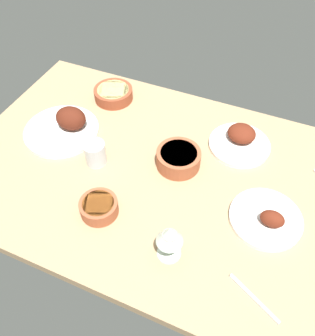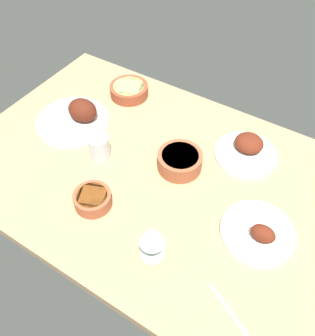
{
  "view_description": "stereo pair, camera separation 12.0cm",
  "coord_description": "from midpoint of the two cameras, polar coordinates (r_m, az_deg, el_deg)",
  "views": [
    {
      "loc": [
        30.73,
        -71.52,
        97.27
      ],
      "look_at": [
        0.0,
        0.0,
        6.0
      ],
      "focal_mm": 37.46,
      "sensor_mm": 36.0,
      "label": 1
    },
    {
      "loc": [
        41.34,
        -65.95,
        97.27
      ],
      "look_at": [
        0.0,
        0.0,
        6.0
      ],
      "focal_mm": 37.46,
      "sensor_mm": 36.0,
      "label": 2
    }
  ],
  "objects": [
    {
      "name": "dining_table",
      "position": [
        1.23,
        -2.79,
        -1.37
      ],
      "size": [
        140.0,
        90.0,
        4.0
      ],
      "primitive_type": "cube",
      "color": "tan",
      "rests_on": "ground"
    },
    {
      "name": "water_tumbler",
      "position": [
        1.24,
        -12.84,
        2.2
      ],
      "size": [
        7.5,
        7.5,
        8.59
      ],
      "primitive_type": "cylinder",
      "color": "silver",
      "rests_on": "dining_table"
    },
    {
      "name": "plate_center_main",
      "position": [
        1.31,
        10.79,
        4.34
      ],
      "size": [
        22.36,
        22.36,
        7.3
      ],
      "color": "white",
      "rests_on": "dining_table"
    },
    {
      "name": "spoon_loose",
      "position": [
        1.01,
        11.95,
        -20.25
      ],
      "size": [
        15.29,
        8.36,
        0.8
      ],
      "primitive_type": "cube",
      "rotation": [
        0.0,
        0.0,
        2.67
      ],
      "color": "silver",
      "rests_on": "dining_table"
    },
    {
      "name": "plate_far_side",
      "position": [
        1.12,
        14.46,
        -8.17
      ],
      "size": [
        22.48,
        22.48,
        6.64
      ],
      "color": "white",
      "rests_on": "dining_table"
    },
    {
      "name": "bowl_potatoes",
      "position": [
        1.5,
        -9.5,
        11.77
      ],
      "size": [
        15.96,
        15.96,
        4.79
      ],
      "color": "brown",
      "rests_on": "dining_table"
    },
    {
      "name": "wine_glass",
      "position": [
        0.95,
        -1.65,
        -11.28
      ],
      "size": [
        7.6,
        7.6,
        14.0
      ],
      "color": "silver",
      "rests_on": "dining_table"
    },
    {
      "name": "bowl_soup",
      "position": [
        1.12,
        -12.58,
        -6.38
      ],
      "size": [
        12.03,
        12.03,
        4.9
      ],
      "color": "#A35133",
      "rests_on": "dining_table"
    },
    {
      "name": "bowl_pasta",
      "position": [
        1.21,
        0.6,
        1.46
      ],
      "size": [
        15.42,
        15.42,
        6.23
      ],
      "color": "#A35133",
      "rests_on": "dining_table"
    },
    {
      "name": "plate_near_viewer",
      "position": [
        1.39,
        -17.16,
        6.5
      ],
      "size": [
        28.24,
        28.24,
        9.67
      ],
      "color": "white",
      "rests_on": "dining_table"
    }
  ]
}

